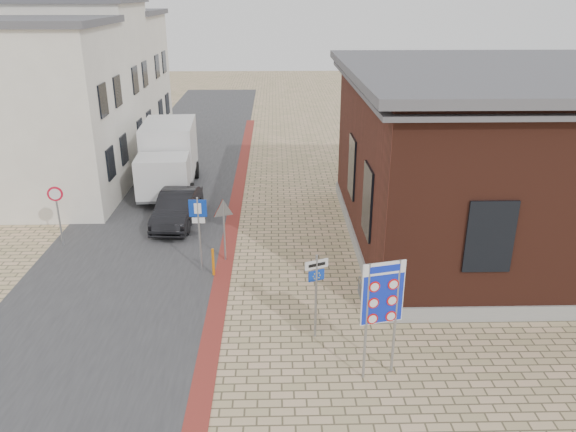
# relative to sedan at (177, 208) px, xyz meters

# --- Properties ---
(ground) EXTENTS (120.00, 120.00, 0.00)m
(ground) POSITION_rel_sedan_xyz_m (4.33, -9.04, -0.70)
(ground) COLOR tan
(ground) RESTS_ON ground
(road_strip) EXTENTS (7.00, 60.00, 0.02)m
(road_strip) POSITION_rel_sedan_xyz_m (-1.17, 5.96, -0.69)
(road_strip) COLOR #38383A
(road_strip) RESTS_ON ground
(curb_strip) EXTENTS (0.60, 40.00, 0.02)m
(curb_strip) POSITION_rel_sedan_xyz_m (2.33, 0.96, -0.69)
(curb_strip) COLOR maroon
(curb_strip) RESTS_ON ground
(brick_building) EXTENTS (13.00, 13.00, 6.80)m
(brick_building) POSITION_rel_sedan_xyz_m (13.33, -2.05, 2.79)
(brick_building) COLOR gray
(brick_building) RESTS_ON ground
(townhouse_near) EXTENTS (7.40, 6.40, 8.30)m
(townhouse_near) POSITION_rel_sedan_xyz_m (-6.66, 2.96, 3.47)
(townhouse_near) COLOR silver
(townhouse_near) RESTS_ON ground
(townhouse_mid) EXTENTS (7.40, 6.40, 9.10)m
(townhouse_mid) POSITION_rel_sedan_xyz_m (-6.66, 8.96, 3.87)
(townhouse_mid) COLOR silver
(townhouse_mid) RESTS_ON ground
(townhouse_far) EXTENTS (7.40, 6.40, 8.30)m
(townhouse_far) POSITION_rel_sedan_xyz_m (-6.66, 14.96, 3.47)
(townhouse_far) COLOR silver
(townhouse_far) RESTS_ON ground
(bike_rack) EXTENTS (0.08, 1.80, 0.60)m
(bike_rack) POSITION_rel_sedan_xyz_m (6.98, -6.84, -0.44)
(bike_rack) COLOR slate
(bike_rack) RESTS_ON ground
(sedan) EXTENTS (1.73, 4.33, 1.40)m
(sedan) POSITION_rel_sedan_xyz_m (0.00, 0.00, 0.00)
(sedan) COLOR black
(sedan) RESTS_ON ground
(box_truck) EXTENTS (2.93, 6.29, 3.22)m
(box_truck) POSITION_rel_sedan_xyz_m (-1.12, 4.67, 0.96)
(box_truck) COLOR slate
(box_truck) RESTS_ON ground
(border_sign) EXTENTS (1.10, 0.31, 3.27)m
(border_sign) POSITION_rel_sedan_xyz_m (6.83, -10.54, 1.67)
(border_sign) COLOR gray
(border_sign) RESTS_ON ground
(essen_sign) EXTENTS (0.66, 0.31, 2.60)m
(essen_sign) POSITION_rel_sedan_xyz_m (5.33, -8.74, 1.04)
(essen_sign) COLOR gray
(essen_sign) RESTS_ON ground
(parking_sign) EXTENTS (0.62, 0.07, 2.80)m
(parking_sign) POSITION_rel_sedan_xyz_m (1.55, -4.54, 1.23)
(parking_sign) COLOR gray
(parking_sign) RESTS_ON ground
(yield_sign) EXTENTS (0.80, 0.37, 2.36)m
(yield_sign) POSITION_rel_sedan_xyz_m (2.33, -3.68, 1.10)
(yield_sign) COLOR gray
(yield_sign) RESTS_ON ground
(speed_sign) EXTENTS (0.57, 0.14, 2.46)m
(speed_sign) POSITION_rel_sedan_xyz_m (-4.17, -2.24, 0.96)
(speed_sign) COLOR gray
(speed_sign) RESTS_ON ground
(bollard) EXTENTS (0.10, 0.10, 1.03)m
(bollard) POSITION_rel_sedan_xyz_m (2.02, -4.89, -0.19)
(bollard) COLOR orange
(bollard) RESTS_ON ground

